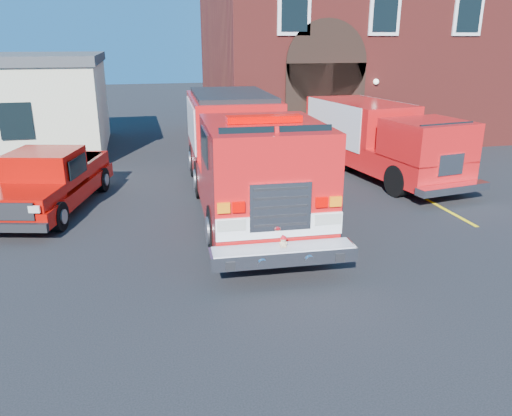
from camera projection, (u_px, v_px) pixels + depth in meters
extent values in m
plane|color=black|center=(245.00, 241.00, 12.90)|extent=(100.00, 100.00, 0.00)
cube|color=yellow|center=(446.00, 210.00, 15.24)|extent=(0.12, 3.00, 0.01)
cube|color=yellow|center=(398.00, 184.00, 18.01)|extent=(0.12, 3.00, 0.01)
cube|color=yellow|center=(362.00, 165.00, 20.77)|extent=(0.12, 3.00, 0.01)
cube|color=maroon|center=(355.00, 58.00, 26.49)|extent=(15.00, 10.00, 8.00)
cube|color=black|center=(325.00, 111.00, 21.74)|extent=(3.60, 0.12, 4.00)
cylinder|color=black|center=(327.00, 63.00, 21.09)|extent=(3.60, 0.12, 3.60)
cube|color=black|center=(294.00, 12.00, 20.10)|extent=(1.40, 0.10, 1.80)
cube|color=black|center=(385.00, 13.00, 20.97)|extent=(1.40, 0.10, 1.80)
cube|color=black|center=(469.00, 14.00, 21.85)|extent=(1.40, 0.10, 1.80)
cube|color=black|center=(16.00, 121.00, 18.99)|extent=(1.20, 0.10, 1.40)
cylinder|color=black|center=(217.00, 230.00, 11.97)|extent=(0.45, 1.24, 1.22)
cylinder|color=black|center=(314.00, 224.00, 12.39)|extent=(0.45, 1.24, 1.22)
cube|color=red|center=(243.00, 176.00, 15.37)|extent=(3.27, 10.09, 1.00)
cube|color=red|center=(231.00, 122.00, 17.33)|extent=(3.01, 5.00, 1.77)
cube|color=red|center=(264.00, 157.00, 11.96)|extent=(2.94, 3.68, 1.66)
cube|color=black|center=(277.00, 151.00, 10.53)|extent=(2.44, 0.21, 1.04)
cube|color=#D60200|center=(264.00, 119.00, 11.66)|extent=(1.79, 0.47, 0.15)
cube|color=white|center=(280.00, 226.00, 10.64)|extent=(2.77, 0.21, 0.49)
cube|color=silver|center=(281.00, 207.00, 10.49)|extent=(1.33, 0.13, 1.04)
cube|color=silver|center=(283.00, 255.00, 10.52)|extent=(3.13, 0.76, 0.31)
cube|color=#B7B7BF|center=(191.00, 124.00, 17.09)|extent=(0.25, 3.98, 1.44)
cube|color=#B7B7BF|center=(271.00, 121.00, 17.57)|extent=(0.25, 3.98, 1.44)
sphere|color=tan|center=(283.00, 244.00, 10.44)|extent=(0.16, 0.16, 0.15)
sphere|color=tan|center=(283.00, 239.00, 10.40)|extent=(0.13, 0.13, 0.12)
sphere|color=tan|center=(281.00, 237.00, 10.40)|extent=(0.05, 0.05, 0.05)
sphere|color=tan|center=(285.00, 237.00, 10.41)|extent=(0.05, 0.05, 0.05)
ellipsoid|color=red|center=(283.00, 237.00, 10.40)|extent=(0.13, 0.13, 0.07)
cylinder|color=red|center=(283.00, 238.00, 10.39)|extent=(0.15, 0.15, 0.01)
cylinder|color=black|center=(58.00, 217.00, 13.48)|extent=(0.48, 0.85, 0.81)
cube|color=#A00803|center=(53.00, 191.00, 15.23)|extent=(3.36, 5.89, 0.45)
cube|color=#A00803|center=(21.00, 198.00, 13.23)|extent=(2.18, 1.94, 0.35)
cube|color=#A00803|center=(45.00, 168.00, 14.68)|extent=(2.26, 2.23, 1.01)
cube|color=#A00803|center=(71.00, 165.00, 16.63)|extent=(2.34, 2.52, 0.56)
cube|color=black|center=(7.00, 228.00, 12.55)|extent=(2.03, 0.66, 0.22)
cylinder|color=black|center=(397.00, 181.00, 16.42)|extent=(0.49, 1.09, 1.06)
cylinder|color=black|center=(448.00, 175.00, 17.16)|extent=(0.49, 1.09, 1.06)
cube|color=red|center=(377.00, 153.00, 19.07)|extent=(3.50, 7.95, 0.86)
cube|color=red|center=(359.00, 119.00, 19.98)|extent=(3.08, 5.10, 1.44)
cube|color=red|center=(428.00, 140.00, 16.38)|extent=(2.71, 2.63, 1.25)
cube|color=#B7B7BF|center=(332.00, 123.00, 19.59)|extent=(0.63, 4.00, 1.63)
cube|color=#B7B7BF|center=(384.00, 120.00, 20.43)|extent=(0.63, 4.00, 1.63)
cube|color=silver|center=(453.00, 189.00, 15.57)|extent=(2.63, 0.81, 0.24)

